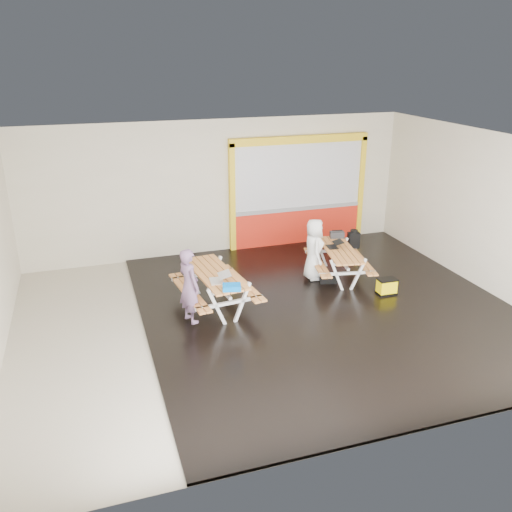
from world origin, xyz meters
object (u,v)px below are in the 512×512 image
object	(u,v)px
laptop_right	(334,245)
dark_case	(328,279)
picnic_table_right	(339,256)
toolbox	(337,235)
person_left	(189,286)
backpack	(354,239)
picnic_table_left	(215,281)
blue_pouch	(232,287)
person_right	(314,249)
fluke_bag	(387,287)
laptop_left	(219,279)

from	to	relation	value
laptop_right	dark_case	xyz separation A→B (m)	(-0.29, -0.33, -0.68)
picnic_table_right	toolbox	world-z (taller)	toolbox
person_left	backpack	distance (m)	4.91
picnic_table_left	blue_pouch	xyz separation A→B (m)	(0.10, -0.91, 0.24)
picnic_table_left	person_right	distance (m)	2.63
toolbox	person_right	bearing A→B (deg)	-143.78
blue_pouch	dark_case	world-z (taller)	blue_pouch
person_left	fluke_bag	bearing A→B (deg)	-109.51
toolbox	backpack	size ratio (longest dim) A/B	0.79
picnic_table_left	fluke_bag	xyz separation A→B (m)	(3.73, -0.56, -0.41)
fluke_bag	backpack	bearing A→B (deg)	85.54
laptop_left	toolbox	world-z (taller)	laptop_left
picnic_table_left	laptop_right	world-z (taller)	laptop_right
person_right	picnic_table_left	bearing A→B (deg)	116.67
laptop_left	laptop_right	world-z (taller)	laptop_left
blue_pouch	dark_case	bearing A→B (deg)	26.94
laptop_right	blue_pouch	size ratio (longest dim) A/B	1.14
laptop_right	backpack	world-z (taller)	backpack
person_left	toolbox	distance (m)	4.52
person_right	backpack	size ratio (longest dim) A/B	3.04
toolbox	dark_case	size ratio (longest dim) A/B	0.96
backpack	picnic_table_left	bearing A→B (deg)	-161.04
picnic_table_left	person_right	xyz separation A→B (m)	(2.52, 0.71, 0.16)
laptop_left	blue_pouch	world-z (taller)	laptop_left
laptop_left	backpack	size ratio (longest dim) A/B	0.92
blue_pouch	dark_case	size ratio (longest dim) A/B	0.88
picnic_table_left	dark_case	size ratio (longest dim) A/B	5.67
laptop_right	toolbox	distance (m)	0.69
person_left	toolbox	xyz separation A→B (m)	(4.08, 1.94, -0.02)
laptop_left	toolbox	bearing A→B (deg)	27.95
picnic_table_right	person_left	distance (m)	3.98
laptop_right	toolbox	bearing A→B (deg)	58.84
picnic_table_right	blue_pouch	world-z (taller)	blue_pouch
person_left	picnic_table_right	bearing A→B (deg)	-92.18
picnic_table_left	fluke_bag	distance (m)	3.79
person_right	fluke_bag	bearing A→B (deg)	-125.48
laptop_left	picnic_table_right	bearing A→B (deg)	18.89
picnic_table_left	person_left	world-z (taller)	person_left
picnic_table_right	person_left	bearing A→B (deg)	-162.58
blue_pouch	person_right	bearing A→B (deg)	33.86
picnic_table_right	backpack	distance (m)	1.03
person_left	person_right	bearing A→B (deg)	-87.72
person_right	toolbox	world-z (taller)	person_right
picnic_table_left	laptop_right	xyz separation A→B (m)	(3.08, 0.78, 0.18)
person_right	picnic_table_right	bearing A→B (deg)	-87.02
dark_case	fluke_bag	world-z (taller)	fluke_bag
picnic_table_left	picnic_table_right	xyz separation A→B (m)	(3.14, 0.63, -0.05)
person_right	fluke_bag	size ratio (longest dim) A/B	3.42
picnic_table_right	laptop_right	world-z (taller)	laptop_right
blue_pouch	picnic_table_left	bearing A→B (deg)	96.41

